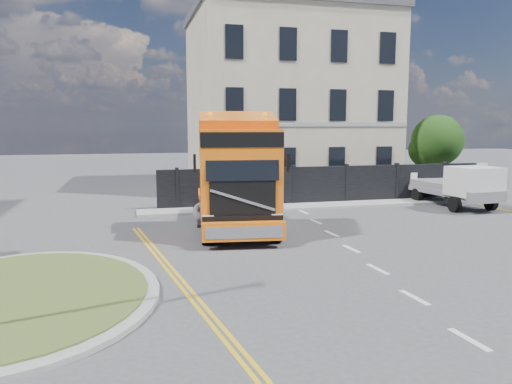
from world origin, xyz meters
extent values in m
plane|color=#424244|center=(0.00, 0.00, 0.00)|extent=(120.00, 120.00, 0.00)
cylinder|color=gray|center=(-7.00, -3.00, 0.06)|extent=(6.80, 6.80, 0.12)
cylinder|color=#3C5020|center=(-7.00, -3.00, 0.14)|extent=(6.20, 6.20, 0.05)
cube|color=black|center=(6.00, 9.00, 1.00)|extent=(18.00, 0.25, 2.00)
cube|color=silver|center=(14.50, 9.00, 1.00)|extent=(2.60, 0.12, 2.00)
cube|color=beige|center=(6.00, 16.50, 5.50)|extent=(12.00, 10.00, 11.00)
cube|color=#4B4B50|center=(6.00, 16.50, 11.25)|extent=(12.30, 10.30, 0.50)
cube|color=beige|center=(3.00, 16.50, 12.00)|extent=(0.80, 0.80, 1.60)
cube|color=beige|center=(9.00, 16.50, 12.00)|extent=(0.80, 0.80, 1.60)
cylinder|color=#382619|center=(14.50, 12.00, 1.20)|extent=(0.24, 0.24, 2.40)
sphere|color=#173710|center=(14.50, 12.00, 3.20)|extent=(3.20, 3.20, 3.20)
sphere|color=#173710|center=(14.00, 12.40, 2.60)|extent=(2.20, 2.20, 2.20)
cube|color=gray|center=(6.00, 8.10, 0.06)|extent=(20.00, 1.60, 0.12)
cube|color=black|center=(-0.11, 4.21, 0.85)|extent=(3.65, 7.41, 0.51)
cube|color=orange|center=(-0.36, 2.25, 2.43)|extent=(3.18, 3.27, 3.16)
cube|color=orange|center=(-0.21, 3.43, 3.73)|extent=(2.93, 1.37, 1.58)
cube|color=black|center=(-0.54, 0.82, 2.88)|extent=(2.47, 0.38, 1.19)
cube|color=orange|center=(-0.59, 0.46, 0.62)|extent=(2.85, 0.75, 0.62)
cylinder|color=black|center=(-1.68, 1.51, 0.59)|extent=(0.51, 1.21, 1.18)
cylinder|color=gray|center=(-1.68, 1.51, 0.59)|extent=(0.48, 0.69, 0.65)
cylinder|color=black|center=(0.74, 1.20, 0.59)|extent=(0.51, 1.21, 1.18)
cylinder|color=gray|center=(0.74, 1.20, 0.59)|extent=(0.48, 0.69, 0.65)
cylinder|color=black|center=(-1.17, 5.49, 0.59)|extent=(0.51, 1.21, 1.18)
cylinder|color=gray|center=(-1.17, 5.49, 0.59)|extent=(0.48, 0.69, 0.65)
cylinder|color=black|center=(1.25, 5.18, 0.59)|extent=(0.51, 1.21, 1.18)
cylinder|color=gray|center=(1.25, 5.18, 0.59)|extent=(0.48, 0.69, 0.65)
cylinder|color=black|center=(-1.00, 6.84, 0.59)|extent=(0.51, 1.21, 1.18)
cylinder|color=gray|center=(-1.00, 6.84, 0.59)|extent=(0.48, 0.69, 0.65)
cylinder|color=black|center=(1.42, 6.52, 0.59)|extent=(0.51, 1.21, 1.18)
cylinder|color=gray|center=(1.42, 6.52, 0.59)|extent=(0.48, 0.69, 0.65)
cube|color=slate|center=(11.88, 6.65, 0.76)|extent=(2.41, 5.32, 0.27)
cube|color=silver|center=(11.88, 5.02, 1.46)|extent=(2.18, 2.08, 1.41)
cylinder|color=black|center=(10.86, 5.02, 0.38)|extent=(0.27, 0.76, 0.76)
cylinder|color=black|center=(12.91, 5.02, 0.38)|extent=(0.27, 0.76, 0.76)
cylinder|color=black|center=(10.86, 8.27, 0.38)|extent=(0.27, 0.76, 0.76)
cylinder|color=black|center=(12.91, 8.27, 0.38)|extent=(0.27, 0.76, 0.76)
camera|label=1|loc=(-4.24, -15.55, 4.17)|focal=35.00mm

